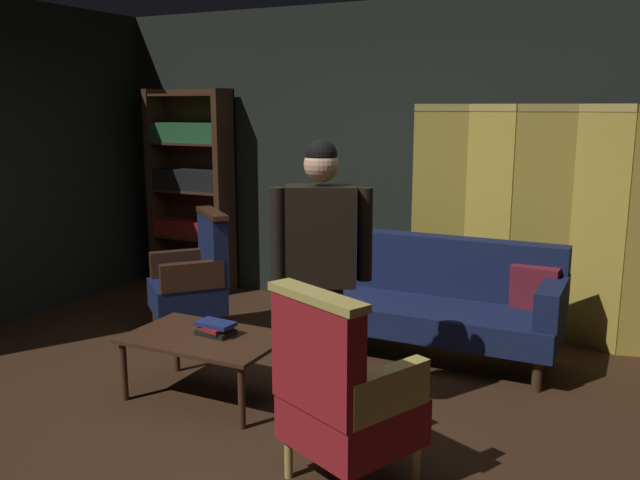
{
  "coord_description": "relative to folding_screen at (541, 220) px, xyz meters",
  "views": [
    {
      "loc": [
        2.05,
        -3.39,
        1.89
      ],
      "look_at": [
        0.0,
        0.8,
        0.95
      ],
      "focal_mm": 37.64,
      "sensor_mm": 36.0,
      "label": 1
    }
  ],
  "objects": [
    {
      "name": "bookshelf",
      "position": [
        -3.46,
        0.04,
        0.09
      ],
      "size": [
        0.9,
        0.32,
        2.05
      ],
      "color": "#382114",
      "rests_on": "ground_plane"
    },
    {
      "name": "back_wall",
      "position": [
        -1.31,
        0.3,
        0.41
      ],
      "size": [
        7.2,
        0.1,
        2.8
      ],
      "primitive_type": "cube",
      "color": "black",
      "rests_on": "ground_plane"
    },
    {
      "name": "folding_screen",
      "position": [
        0.0,
        0.0,
        0.0
      ],
      "size": [
        2.18,
        0.31,
        1.9
      ],
      "color": "#B29338",
      "rests_on": "ground_plane"
    },
    {
      "name": "ground_plane",
      "position": [
        -1.31,
        -2.15,
        -0.99
      ],
      "size": [
        10.0,
        10.0,
        0.0
      ],
      "primitive_type": "plane",
      "color": "#331E11"
    },
    {
      "name": "book_navy_cloth",
      "position": [
        -1.7,
        -2.1,
        -0.49
      ],
      "size": [
        0.26,
        0.16,
        0.03
      ],
      "primitive_type": "cube",
      "rotation": [
        0.0,
        0.0,
        -0.07
      ],
      "color": "navy",
      "rests_on": "book_red_leather"
    },
    {
      "name": "book_black_cloth",
      "position": [
        -1.7,
        -2.1,
        -0.55
      ],
      "size": [
        0.24,
        0.18,
        0.03
      ],
      "primitive_type": "cube",
      "rotation": [
        0.0,
        0.0,
        -0.07
      ],
      "color": "black",
      "rests_on": "coffee_table"
    },
    {
      "name": "coffee_table",
      "position": [
        -1.75,
        -2.15,
        -0.61
      ],
      "size": [
        1.0,
        0.64,
        0.42
      ],
      "color": "#382114",
      "rests_on": "ground_plane"
    },
    {
      "name": "standing_figure",
      "position": [
        -0.92,
        -2.13,
        0.04
      ],
      "size": [
        0.55,
        0.36,
        1.7
      ],
      "color": "black",
      "rests_on": "ground_plane"
    },
    {
      "name": "book_red_leather",
      "position": [
        -1.7,
        -2.1,
        -0.52
      ],
      "size": [
        0.22,
        0.2,
        0.03
      ],
      "primitive_type": "cube",
      "rotation": [
        0.0,
        0.0,
        -0.27
      ],
      "color": "maroon",
      "rests_on": "book_black_cloth"
    },
    {
      "name": "armchair_wing_left",
      "position": [
        -2.55,
        -1.18,
        -0.5
      ],
      "size": [
        0.82,
        0.81,
        1.04
      ],
      "color": "#382114",
      "rests_on": "ground_plane"
    },
    {
      "name": "armchair_gilt_accent",
      "position": [
        -0.52,
        -2.72,
        -0.5
      ],
      "size": [
        0.77,
        0.76,
        1.04
      ],
      "color": "tan",
      "rests_on": "ground_plane"
    },
    {
      "name": "velvet_couch",
      "position": [
        -0.76,
        -0.7,
        -0.53
      ],
      "size": [
        2.12,
        0.78,
        0.88
      ],
      "color": "#382114",
      "rests_on": "ground_plane"
    }
  ]
}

